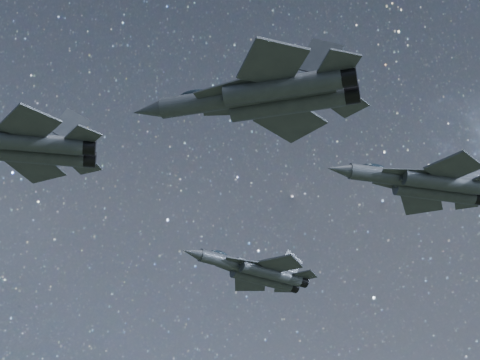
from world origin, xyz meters
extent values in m
cube|color=#31363D|center=(-20.64, -3.43, 157.51)|extent=(8.16, 1.58, 1.29)
cylinder|color=#31363D|center=(-20.24, -4.42, 157.06)|extent=(8.36, 1.64, 1.55)
cylinder|color=#31363D|center=(-20.26, -2.43, 157.06)|extent=(8.36, 1.64, 1.55)
cylinder|color=black|center=(-15.67, -4.37, 157.06)|extent=(1.31, 1.44, 1.43)
cylinder|color=black|center=(-15.69, -2.38, 157.06)|extent=(1.31, 1.44, 1.43)
cube|color=#31363D|center=(-20.41, -6.81, 157.26)|extent=(5.48, 5.63, 0.20)
cube|color=#31363D|center=(-20.48, -0.05, 157.26)|extent=(5.45, 5.61, 0.20)
cube|color=#31363D|center=(-16.05, -5.67, 157.26)|extent=(3.23, 3.30, 0.15)
cube|color=#31363D|center=(-16.10, -1.10, 157.26)|extent=(3.21, 3.29, 0.15)
cube|color=#31363D|center=(-17.35, -4.64, 158.95)|extent=(3.46, 0.45, 3.54)
cube|color=#31363D|center=(-17.38, -2.15, 158.95)|extent=(3.45, 0.48, 3.54)
cylinder|color=#31363D|center=(-0.36, 20.03, 158.48)|extent=(7.31, 4.32, 1.54)
cone|color=#31363D|center=(-4.70, 18.14, 158.48)|extent=(2.72, 2.21, 1.38)
ellipsoid|color=black|center=(-1.44, 19.56, 159.22)|extent=(2.57, 1.89, 0.76)
cube|color=#31363D|center=(4.35, 22.08, 158.43)|extent=(8.01, 4.58, 1.28)
cylinder|color=#31363D|center=(5.10, 21.33, 157.99)|extent=(8.21, 4.72, 1.54)
cylinder|color=#31363D|center=(4.31, 23.14, 157.99)|extent=(8.21, 4.72, 1.54)
cylinder|color=black|center=(9.26, 23.14, 157.99)|extent=(1.74, 1.81, 1.42)
cylinder|color=black|center=(8.47, 24.95, 157.99)|extent=(1.74, 1.81, 1.42)
cube|color=#31363D|center=(1.80, 19.52, 158.36)|extent=(5.24, 2.17, 0.12)
cube|color=#31363D|center=(0.74, 21.96, 158.36)|extent=(4.84, 3.80, 0.12)
cube|color=#31363D|center=(5.87, 19.08, 158.19)|extent=(5.62, 5.49, 0.20)
cube|color=#31363D|center=(3.19, 25.23, 158.19)|extent=(4.33, 4.75, 0.20)
cube|color=#31363D|center=(9.41, 21.81, 158.19)|extent=(3.33, 3.29, 0.15)
cube|color=#31363D|center=(7.60, 25.97, 158.19)|extent=(2.53, 2.71, 0.15)
cube|color=#31363D|center=(7.82, 22.25, 159.86)|extent=(3.30, 1.26, 3.51)
cube|color=#31363D|center=(6.84, 24.51, 159.86)|extent=(3.10, 1.76, 3.51)
cylinder|color=#31363D|center=(-6.07, -13.56, 156.08)|extent=(7.76, 4.40, 1.63)
cone|color=#31363D|center=(-10.71, -11.68, 156.08)|extent=(2.87, 2.29, 1.46)
ellipsoid|color=black|center=(-7.23, -13.09, 156.86)|extent=(2.71, 1.95, 0.80)
cube|color=#31363D|center=(-1.04, -15.59, 156.03)|extent=(8.51, 4.66, 1.36)
cylinder|color=#31363D|center=(-1.05, -16.72, 155.56)|extent=(8.73, 4.79, 1.63)
cylinder|color=#31363D|center=(-0.26, -14.78, 155.56)|extent=(8.73, 4.79, 1.63)
cylinder|color=black|center=(3.40, -18.51, 155.56)|extent=(1.82, 1.90, 1.50)
cylinder|color=black|center=(4.18, -16.58, 155.56)|extent=(1.82, 1.90, 1.50)
cube|color=#31363D|center=(-4.86, -15.57, 155.95)|extent=(5.17, 3.92, 0.13)
cube|color=#31363D|center=(-3.80, -12.96, 155.95)|extent=(5.54, 2.16, 0.13)
cube|color=#31363D|center=(-2.18, -18.96, 155.77)|extent=(4.68, 5.10, 0.21)
cube|color=#31363D|center=(0.48, -12.38, 155.77)|extent=(5.96, 5.84, 0.21)
cube|color=#31363D|center=(2.51, -19.62, 155.77)|extent=(2.74, 2.92, 0.16)
cube|color=#31363D|center=(4.31, -15.17, 155.77)|extent=(3.53, 3.50, 0.16)
cube|color=#31363D|center=(1.66, -18.09, 157.54)|extent=(3.31, 1.78, 3.71)
cube|color=#31363D|center=(2.64, -15.67, 157.54)|extent=(3.52, 1.24, 3.71)
cylinder|color=#31363D|center=(13.55, 2.27, 160.80)|extent=(7.87, 2.35, 1.63)
cone|color=#31363D|center=(8.55, 1.79, 160.80)|extent=(2.64, 1.70, 1.47)
ellipsoid|color=black|center=(12.30, 2.15, 161.59)|extent=(2.59, 1.33, 0.81)
cube|color=#31363D|center=(18.98, 2.78, 160.75)|extent=(8.70, 2.37, 1.36)
cylinder|color=#31363D|center=(19.49, 1.77, 160.28)|extent=(8.92, 2.45, 1.63)
cylinder|color=#31363D|center=(19.30, 3.86, 160.28)|extent=(8.92, 2.45, 1.63)
cylinder|color=black|center=(24.09, 4.31, 160.28)|extent=(1.50, 1.63, 1.51)
cube|color=#31363D|center=(15.56, 1.04, 160.67)|extent=(5.54, 1.68, 0.13)
cube|color=#31363D|center=(15.30, 3.85, 160.67)|extent=(5.55, 2.64, 0.13)
cube|color=#31363D|center=(19.52, -0.75, 160.49)|extent=(5.90, 6.00, 0.21)
cube|color=#31363D|center=(18.85, 6.34, 160.49)|extent=(5.58, 5.81, 0.21)
cube|color=#31363D|center=(23.55, 5.63, 160.49)|extent=(3.28, 3.39, 0.16)
cube|color=#31363D|center=(22.54, 1.80, 162.27)|extent=(3.65, 0.55, 3.73)
cube|color=#31363D|center=(22.30, 4.41, 162.27)|extent=(3.61, 0.80, 3.73)
camera|label=1|loc=(-10.24, -58.31, 121.52)|focal=55.00mm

